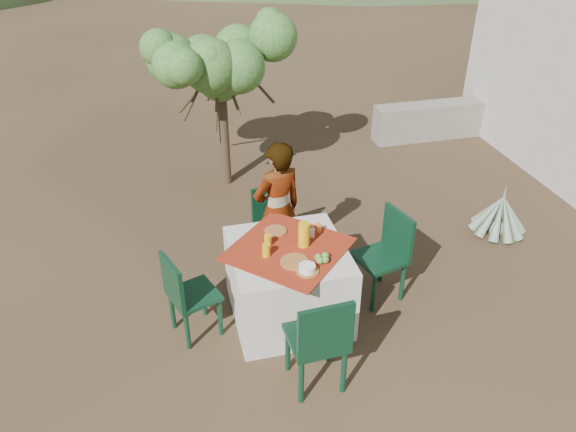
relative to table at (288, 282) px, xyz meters
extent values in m
plane|color=#322217|center=(-0.05, 0.07, -0.38)|extent=(160.00, 160.00, 0.00)
cube|color=beige|center=(0.00, 0.00, 0.00)|extent=(1.02, 1.02, 0.75)
cube|color=maroon|center=(0.00, 0.00, 0.38)|extent=(1.30, 1.30, 0.01)
cylinder|color=black|center=(-0.02, 0.72, -0.18)|extent=(0.04, 0.04, 0.41)
cylinder|color=black|center=(0.28, 0.79, -0.18)|extent=(0.04, 0.04, 0.41)
cylinder|color=black|center=(-0.10, 1.01, -0.18)|extent=(0.04, 0.04, 0.41)
cylinder|color=black|center=(0.20, 1.09, -0.18)|extent=(0.04, 0.04, 0.41)
cube|color=black|center=(0.09, 0.90, 0.03)|extent=(0.46, 0.46, 0.04)
cube|color=black|center=(0.05, 1.07, 0.24)|extent=(0.38, 0.13, 0.40)
cylinder|color=black|center=(0.18, -0.65, -0.14)|extent=(0.05, 0.05, 0.47)
cylinder|color=black|center=(-0.17, -0.67, -0.14)|extent=(0.05, 0.05, 0.47)
cylinder|color=black|center=(0.20, -1.01, -0.14)|extent=(0.05, 0.05, 0.47)
cylinder|color=black|center=(-0.15, -1.03, -0.14)|extent=(0.05, 0.05, 0.47)
cube|color=black|center=(0.01, -0.84, 0.09)|extent=(0.46, 0.46, 0.04)
cube|color=black|center=(0.02, -1.04, 0.34)|extent=(0.44, 0.06, 0.46)
cylinder|color=black|center=(-0.66, -0.12, -0.17)|extent=(0.04, 0.04, 0.42)
cylinder|color=black|center=(-0.77, 0.18, -0.17)|extent=(0.04, 0.04, 0.42)
cylinder|color=black|center=(-0.96, -0.22, -0.17)|extent=(0.04, 0.04, 0.42)
cylinder|color=black|center=(-1.07, 0.08, -0.17)|extent=(0.04, 0.04, 0.42)
cube|color=black|center=(-0.86, -0.02, 0.04)|extent=(0.50, 0.50, 0.04)
cube|color=black|center=(-1.03, -0.08, 0.27)|extent=(0.17, 0.38, 0.41)
cylinder|color=black|center=(0.71, 0.18, -0.15)|extent=(0.04, 0.04, 0.45)
cylinder|color=black|center=(0.79, -0.15, -0.15)|extent=(0.04, 0.04, 0.45)
cylinder|color=black|center=(1.04, 0.26, -0.15)|extent=(0.04, 0.04, 0.45)
cylinder|color=black|center=(1.12, -0.07, -0.15)|extent=(0.04, 0.04, 0.45)
cube|color=black|center=(0.92, 0.06, 0.07)|extent=(0.51, 0.51, 0.04)
cube|color=black|center=(1.10, 0.10, 0.31)|extent=(0.14, 0.42, 0.44)
imported|color=#8C6651|center=(0.06, 0.69, 0.36)|extent=(0.62, 0.51, 1.47)
cylinder|color=#473823|center=(-0.16, 2.75, 0.35)|extent=(0.12, 0.12, 1.45)
sphere|color=#295D22|center=(-0.16, 2.75, 1.07)|extent=(0.62, 0.62, 0.62)
sphere|color=#295D22|center=(0.41, 2.75, 1.23)|extent=(0.58, 0.58, 0.58)
sphere|color=#295D22|center=(-0.68, 2.86, 1.17)|extent=(0.54, 0.54, 0.54)
sphere|color=#295D22|center=(-0.06, 3.32, 1.28)|extent=(0.56, 0.56, 0.56)
sphere|color=#295D22|center=(-0.11, 2.24, 1.12)|extent=(0.50, 0.50, 0.50)
sphere|color=gray|center=(2.71, 0.79, -0.34)|extent=(0.21, 0.21, 0.21)
cone|color=gray|center=(2.71, 0.79, -0.06)|extent=(0.12, 0.12, 0.61)
cone|color=gray|center=(2.84, 0.73, -0.13)|extent=(0.36, 0.22, 0.53)
cone|color=gray|center=(2.84, 0.82, -0.13)|extent=(0.37, 0.18, 0.52)
cone|color=gray|center=(2.80, 0.89, -0.13)|extent=(0.29, 0.32, 0.53)
cone|color=gray|center=(2.72, 0.92, -0.13)|extent=(0.14, 0.37, 0.51)
cone|color=gray|center=(2.64, 0.90, -0.13)|extent=(0.26, 0.34, 0.53)
cone|color=gray|center=(2.58, 0.84, -0.13)|extent=(0.36, 0.22, 0.53)
cone|color=gray|center=(2.58, 0.75, -0.13)|extent=(0.37, 0.18, 0.52)
cone|color=gray|center=(2.62, 0.68, -0.13)|extent=(0.29, 0.32, 0.53)
cone|color=gray|center=(2.70, 0.65, -0.13)|extent=(0.14, 0.37, 0.51)
cone|color=gray|center=(2.78, 0.67, -0.13)|extent=(0.26, 0.34, 0.53)
cube|color=gray|center=(3.55, 3.47, -0.10)|extent=(2.60, 0.35, 0.55)
cylinder|color=brown|center=(-0.05, 0.29, 0.39)|extent=(0.21, 0.21, 0.01)
cylinder|color=brown|center=(0.00, -0.22, 0.39)|extent=(0.25, 0.25, 0.01)
cylinder|color=#F1B10F|center=(-0.16, 0.09, 0.43)|extent=(0.06, 0.06, 0.10)
cylinder|color=#F1B10F|center=(-0.21, -0.06, 0.44)|extent=(0.07, 0.07, 0.12)
cylinder|color=#F1B10F|center=(0.15, 0.01, 0.50)|extent=(0.10, 0.10, 0.23)
cylinder|color=brown|center=(0.07, -0.36, 0.39)|extent=(0.20, 0.20, 0.01)
cylinder|color=white|center=(0.07, -0.36, 0.42)|extent=(0.14, 0.14, 0.05)
cylinder|color=orange|center=(0.24, 0.17, 0.44)|extent=(0.07, 0.07, 0.11)
cylinder|color=orange|center=(0.34, 0.19, 0.42)|extent=(0.05, 0.05, 0.09)
cube|color=white|center=(0.25, 0.13, 0.43)|extent=(0.08, 0.06, 0.09)
sphere|color=#619636|center=(0.20, -0.24, 0.42)|extent=(0.07, 0.07, 0.07)
sphere|color=#619636|center=(0.27, -0.23, 0.42)|extent=(0.07, 0.07, 0.07)
sphere|color=#619636|center=(0.25, -0.28, 0.42)|extent=(0.07, 0.07, 0.07)
sphere|color=#619636|center=(0.20, -0.28, 0.42)|extent=(0.07, 0.07, 0.07)
camera|label=1|loc=(-0.99, -3.93, 3.25)|focal=35.00mm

